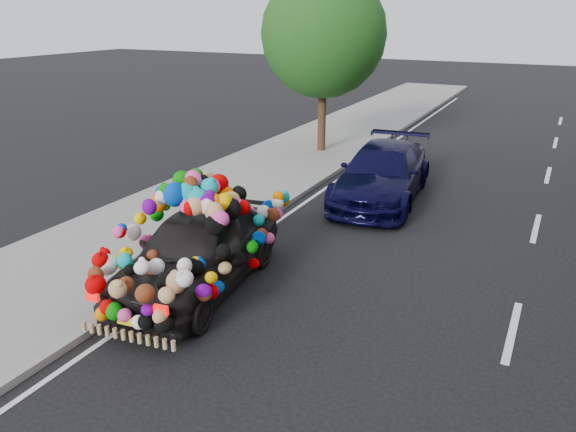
{
  "coord_description": "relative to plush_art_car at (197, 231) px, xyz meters",
  "views": [
    {
      "loc": [
        3.86,
        -8.48,
        4.79
      ],
      "look_at": [
        -0.47,
        0.19,
        1.22
      ],
      "focal_mm": 35.0,
      "sensor_mm": 36.0,
      "label": 1
    }
  ],
  "objects": [
    {
      "name": "plush_art_car",
      "position": [
        0.0,
        0.0,
        0.0
      ],
      "size": [
        2.6,
        4.73,
        2.12
      ],
      "rotation": [
        0.0,
        0.0,
        0.12
      ],
      "color": "black",
      "rests_on": "ground"
    },
    {
      "name": "navy_sedan",
      "position": [
        1.44,
        6.36,
        -0.36
      ],
      "size": [
        2.48,
        5.14,
        1.44
      ],
      "primitive_type": "imported",
      "rotation": [
        0.0,
        0.0,
        0.09
      ],
      "color": "black",
      "rests_on": "ground"
    },
    {
      "name": "kerb",
      "position": [
        -0.62,
        0.92,
        -1.02
      ],
      "size": [
        0.15,
        60.0,
        0.13
      ],
      "primitive_type": "cube",
      "color": "gray",
      "rests_on": "ground"
    },
    {
      "name": "lane_markings",
      "position": [
        5.33,
        0.92,
        -1.08
      ],
      "size": [
        6.0,
        50.0,
        0.01
      ],
      "primitive_type": null,
      "color": "silver",
      "rests_on": "ground"
    },
    {
      "name": "sidewalk",
      "position": [
        -2.57,
        0.92,
        -1.02
      ],
      "size": [
        4.0,
        60.0,
        0.12
      ],
      "primitive_type": "cube",
      "color": "gray",
      "rests_on": "ground"
    },
    {
      "name": "ground",
      "position": [
        1.73,
        0.92,
        -1.08
      ],
      "size": [
        100.0,
        100.0,
        0.0
      ],
      "primitive_type": "plane",
      "color": "black",
      "rests_on": "ground"
    },
    {
      "name": "tree_near_sidewalk",
      "position": [
        -2.07,
        10.42,
        2.94
      ],
      "size": [
        4.2,
        4.2,
        6.13
      ],
      "color": "#332114",
      "rests_on": "ground"
    }
  ]
}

